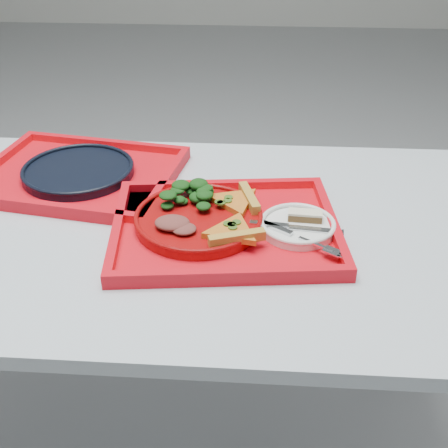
{
  "coord_description": "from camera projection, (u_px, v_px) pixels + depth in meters",
  "views": [
    {
      "loc": [
        0.3,
        -0.99,
        1.38
      ],
      "look_at": [
        0.23,
        -0.05,
        0.78
      ],
      "focal_mm": 45.0,
      "sensor_mm": 36.0,
      "label": 1
    }
  ],
  "objects": [
    {
      "name": "pizza_slice_b",
      "position": [
        235.0,
        199.0,
        1.18
      ],
      "size": [
        0.15,
        0.14,
        0.02
      ],
      "primitive_type": null,
      "rotation": [
        0.0,
        0.0,
        3.44
      ],
      "color": "gold",
      "rests_on": "dinner_plate"
    },
    {
      "name": "table",
      "position": [
        119.0,
        248.0,
        1.22
      ],
      "size": [
        1.6,
        0.8,
        0.75
      ],
      "color": "#B4BECA",
      "rests_on": "ground"
    },
    {
      "name": "pizza_slice_a",
      "position": [
        232.0,
        229.0,
        1.08
      ],
      "size": [
        0.14,
        0.15,
        0.02
      ],
      "primitive_type": null,
      "rotation": [
        0.0,
        0.0,
        1.91
      ],
      "color": "gold",
      "rests_on": "dinner_plate"
    },
    {
      "name": "dessert_bar",
      "position": [
        305.0,
        216.0,
        1.13
      ],
      "size": [
        0.07,
        0.03,
        0.02
      ],
      "rotation": [
        0.0,
        0.0,
        -0.07
      ],
      "color": "#4D3019",
      "rests_on": "side_plate"
    },
    {
      "name": "tray_main",
      "position": [
        225.0,
        230.0,
        1.14
      ],
      "size": [
        0.49,
        0.4,
        0.01
      ],
      "primitive_type": "cube",
      "rotation": [
        0.0,
        0.0,
        0.11
      ],
      "color": "red",
      "rests_on": "table"
    },
    {
      "name": "side_plate",
      "position": [
        298.0,
        227.0,
        1.12
      ],
      "size": [
        0.15,
        0.15,
        0.01
      ],
      "primitive_type": "cylinder",
      "color": "white",
      "rests_on": "tray_main"
    },
    {
      "name": "navy_plate",
      "position": [
        78.0,
        172.0,
        1.33
      ],
      "size": [
        0.26,
        0.26,
        0.02
      ],
      "primitive_type": "cylinder",
      "color": "black",
      "rests_on": "tray_far"
    },
    {
      "name": "ground",
      "position": [
        143.0,
        444.0,
        1.59
      ],
      "size": [
        10.0,
        10.0,
        0.0
      ],
      "primitive_type": "plane",
      "color": "gray",
      "rests_on": "ground"
    },
    {
      "name": "tray_far",
      "position": [
        79.0,
        177.0,
        1.33
      ],
      "size": [
        0.5,
        0.42,
        0.01
      ],
      "primitive_type": "cube",
      "rotation": [
        0.0,
        0.0,
        -0.16
      ],
      "color": "red",
      "rests_on": "table"
    },
    {
      "name": "meat_portion",
      "position": [
        172.0,
        223.0,
        1.1
      ],
      "size": [
        0.07,
        0.06,
        0.02
      ],
      "primitive_type": "ellipsoid",
      "color": "brown",
      "rests_on": "dinner_plate"
    },
    {
      "name": "salad_heap",
      "position": [
        186.0,
        192.0,
        1.17
      ],
      "size": [
        0.1,
        0.09,
        0.05
      ],
      "primitive_type": "ellipsoid",
      "color": "black",
      "rests_on": "dinner_plate"
    },
    {
      "name": "knife",
      "position": [
        296.0,
        227.0,
        1.1
      ],
      "size": [
        0.19,
        0.04,
        0.01
      ],
      "primitive_type": "cube",
      "rotation": [
        0.0,
        0.0,
        -0.11
      ],
      "color": "silver",
      "rests_on": "side_plate"
    },
    {
      "name": "fork",
      "position": [
        298.0,
        237.0,
        1.08
      ],
      "size": [
        0.17,
        0.12,
        0.01
      ],
      "primitive_type": "cube",
      "rotation": [
        0.0,
        0.0,
        -0.6
      ],
      "color": "silver",
      "rests_on": "side_plate"
    },
    {
      "name": "dinner_plate",
      "position": [
        199.0,
        220.0,
        1.14
      ],
      "size": [
        0.26,
        0.26,
        0.02
      ],
      "primitive_type": "cylinder",
      "color": "maroon",
      "rests_on": "tray_main"
    }
  ]
}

